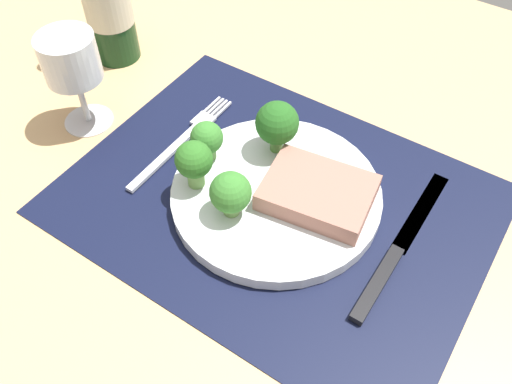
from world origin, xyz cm
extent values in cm
cube|color=tan|center=(0.00, 0.00, -1.50)|extent=(140.00, 110.00, 3.00)
cube|color=black|center=(0.00, 0.00, 0.15)|extent=(47.20, 35.55, 0.30)
cylinder|color=silver|center=(0.00, 0.00, 1.10)|extent=(23.90, 23.90, 1.60)
cube|color=#9E6B5B|center=(4.48, 1.36, 3.09)|extent=(12.91, 10.33, 2.38)
cylinder|color=#6B994C|center=(-8.10, -4.14, 2.97)|extent=(1.94, 1.94, 2.13)
sphere|color=#2D6B23|center=(-8.10, -4.14, 5.84)|extent=(4.25, 4.25, 4.25)
cylinder|color=#5B8942|center=(-9.54, 0.29, 2.64)|extent=(1.91, 1.91, 1.47)
sphere|color=#387A2D|center=(-9.54, 0.29, 5.01)|extent=(3.85, 3.85, 3.85)
cylinder|color=#5B8942|center=(-3.49, 5.52, 2.94)|extent=(1.50, 1.50, 2.07)
sphere|color=#235B1E|center=(-3.49, 5.52, 6.14)|extent=(5.10, 5.10, 5.10)
cylinder|color=#6B994C|center=(-2.42, -5.31, 2.59)|extent=(1.78, 1.78, 1.38)
sphere|color=#387A2D|center=(-2.42, -5.31, 5.20)|extent=(4.52, 4.52, 4.52)
cube|color=silver|center=(-14.82, -2.00, 0.55)|extent=(1.00, 13.00, 0.50)
cube|color=silver|center=(-14.82, 5.80, 0.55)|extent=(2.40, 2.60, 0.40)
cube|color=silver|center=(-15.72, 8.90, 0.55)|extent=(0.30, 3.60, 0.35)
cube|color=silver|center=(-15.12, 8.90, 0.55)|extent=(0.30, 3.60, 0.35)
cube|color=silver|center=(-14.52, 8.90, 0.55)|extent=(0.30, 3.60, 0.35)
cube|color=silver|center=(-13.92, 8.90, 0.55)|extent=(0.30, 3.60, 0.35)
cube|color=black|center=(14.62, -3.90, 0.70)|extent=(1.40, 10.00, 0.80)
cube|color=silver|center=(14.62, 7.60, 0.45)|extent=(1.80, 13.00, 0.30)
cylinder|color=silver|center=(-27.67, -2.12, 0.20)|extent=(6.32, 6.32, 0.40)
cylinder|color=silver|center=(-27.67, -2.12, 3.80)|extent=(0.80, 0.80, 6.81)
cylinder|color=silver|center=(-27.67, -2.12, 10.02)|extent=(6.93, 6.93, 5.62)
cylinder|color=#560C19|center=(-27.67, -2.12, 8.27)|extent=(6.10, 6.10, 2.12)
camera|label=1|loc=(20.02, -34.32, 48.73)|focal=38.18mm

